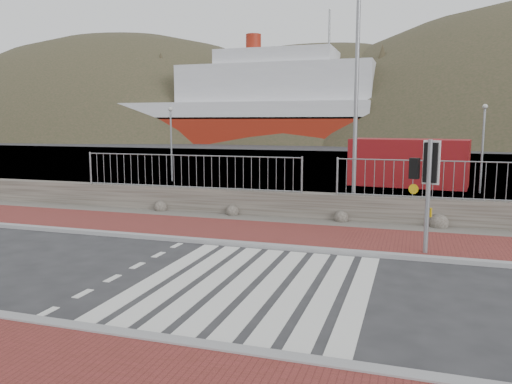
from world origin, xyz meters
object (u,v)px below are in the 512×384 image
(traffic_signal_far, at_px, (427,172))
(ferry, at_px, (238,109))
(shipping_container, at_px, (408,163))
(streetlight, at_px, (361,86))

(traffic_signal_far, bearing_deg, ferry, -47.96)
(ferry, distance_m, shipping_container, 57.32)
(traffic_signal_far, relative_size, streetlight, 0.36)
(shipping_container, bearing_deg, streetlight, -91.62)
(streetlight, bearing_deg, ferry, 110.58)
(ferry, relative_size, shipping_container, 8.59)
(streetlight, xyz_separation_m, shipping_container, (1.55, 9.61, -3.31))
(streetlight, relative_size, shipping_container, 1.38)
(traffic_signal_far, distance_m, streetlight, 5.67)
(traffic_signal_far, distance_m, shipping_container, 14.29)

